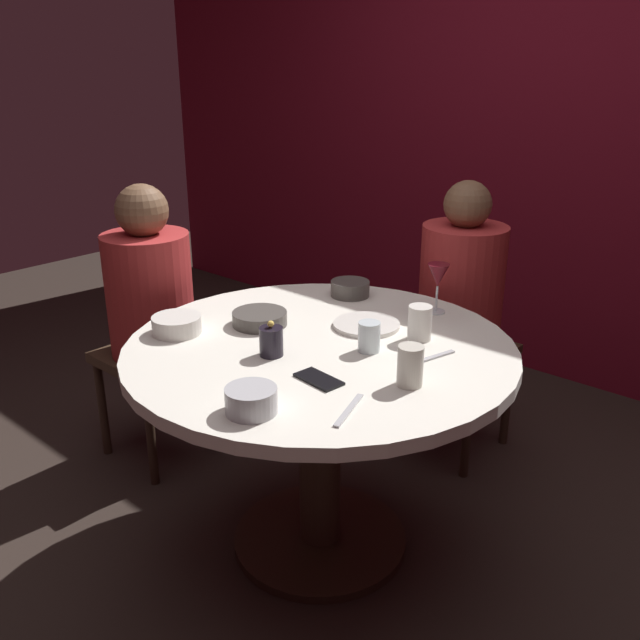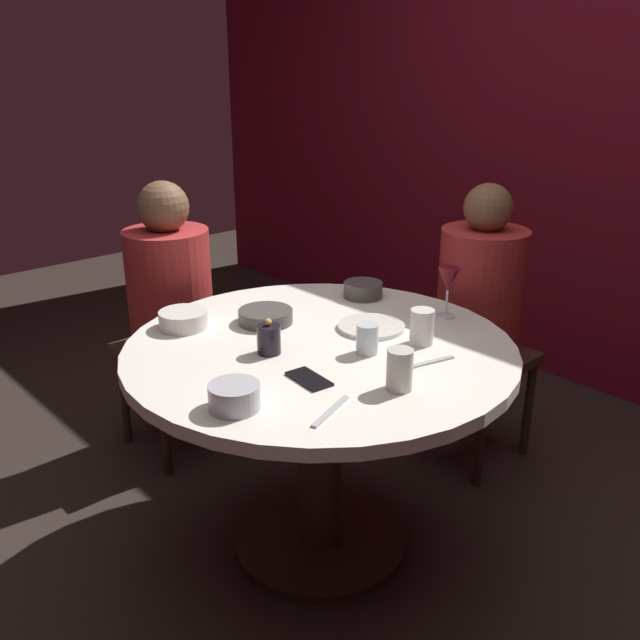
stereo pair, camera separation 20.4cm
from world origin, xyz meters
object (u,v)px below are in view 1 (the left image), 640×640
at_px(wine_glass, 438,277).
at_px(cup_near_candle, 369,337).
at_px(seated_diner_back, 461,290).
at_px(bowl_small_white, 260,318).
at_px(candle_holder, 271,341).
at_px(bowl_salad_center, 177,325).
at_px(dining_table, 320,394).
at_px(cell_phone, 319,379).
at_px(dinner_plate, 366,325).
at_px(bowl_serving_large, 251,400).
at_px(cup_by_left_diner, 420,323).
at_px(seated_diner_left, 150,295).
at_px(cup_by_right_diner, 410,366).
at_px(bowl_sauce_side, 350,288).

xyz_separation_m(wine_glass, cup_near_candle, (0.03, -0.42, -0.08)).
distance_m(seated_diner_back, bowl_small_white, 0.91).
relative_size(candle_holder, cup_near_candle, 1.19).
bearing_deg(wine_glass, candle_holder, -104.84).
distance_m(bowl_salad_center, bowl_small_white, 0.27).
relative_size(dining_table, cell_phone, 8.74).
relative_size(dinner_plate, bowl_small_white, 1.22).
height_order(bowl_serving_large, cup_by_left_diner, cup_by_left_diner).
relative_size(wine_glass, cup_by_left_diner, 1.58).
relative_size(seated_diner_back, bowl_small_white, 6.32).
bearing_deg(candle_holder, bowl_salad_center, -167.81).
xyz_separation_m(candle_holder, dinner_plate, (0.07, 0.37, -0.04)).
relative_size(dining_table, wine_glass, 6.95).
distance_m(seated_diner_left, cup_by_left_diner, 1.14).
bearing_deg(bowl_small_white, cup_by_left_diner, 27.57).
bearing_deg(cup_near_candle, bowl_salad_center, -152.03).
distance_m(cup_by_left_diner, cup_by_right_diner, 0.33).
bearing_deg(cup_by_right_diner, dining_table, 171.77).
bearing_deg(cell_phone, dining_table, 47.22).
height_order(candle_holder, wine_glass, wine_glass).
distance_m(dinner_plate, cup_near_candle, 0.20).
distance_m(seated_diner_left, wine_glass, 1.14).
relative_size(seated_diner_left, cup_near_candle, 12.37).
xyz_separation_m(candle_holder, cup_by_right_diner, (0.42, 0.11, 0.01)).
distance_m(cup_near_candle, cup_by_right_diner, 0.25).
bearing_deg(wine_glass, seated_diner_back, 107.27).
height_order(dining_table, wine_glass, wine_glass).
relative_size(candle_holder, wine_glass, 0.63).
xyz_separation_m(bowl_salad_center, bowl_sauce_side, (0.19, 0.66, 0.00)).
height_order(bowl_serving_large, bowl_salad_center, bowl_serving_large).
xyz_separation_m(wine_glass, cell_phone, (0.05, -0.68, -0.12)).
height_order(bowl_salad_center, bowl_sauce_side, same).
bearing_deg(bowl_serving_large, cup_by_left_diner, 85.75).
bearing_deg(cup_by_left_diner, dinner_plate, -172.72).
distance_m(dining_table, bowl_sauce_side, 0.52).
relative_size(bowl_small_white, cup_by_right_diner, 1.59).
height_order(dinner_plate, bowl_serving_large, bowl_serving_large).
distance_m(dinner_plate, cell_phone, 0.44).
bearing_deg(cup_near_candle, dinner_plate, 129.72).
bearing_deg(cup_by_left_diner, bowl_sauce_side, 156.75).
bearing_deg(cup_by_left_diner, dining_table, -131.73).
xyz_separation_m(bowl_serving_large, bowl_sauce_side, (-0.38, 0.86, -0.00)).
bearing_deg(seated_diner_back, cup_by_left_diner, 18.64).
xyz_separation_m(seated_diner_left, seated_diner_back, (0.90, 0.86, 0.00)).
xyz_separation_m(bowl_serving_large, bowl_salad_center, (-0.57, 0.21, -0.00)).
bearing_deg(bowl_serving_large, cup_by_right_diner, 61.39).
relative_size(seated_diner_left, cell_phone, 8.23).
xyz_separation_m(seated_diner_left, wine_glass, (1.02, 0.48, 0.17)).
bearing_deg(bowl_sauce_side, bowl_salad_center, -105.85).
relative_size(seated_diner_left, bowl_small_white, 6.29).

